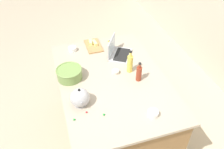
{
  "coord_description": "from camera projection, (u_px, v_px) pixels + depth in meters",
  "views": [
    {
      "loc": [
        1.76,
        -0.54,
        2.51
      ],
      "look_at": [
        0.0,
        0.0,
        0.95
      ],
      "focal_mm": 37.51,
      "sensor_mm": 36.0,
      "label": 1
    }
  ],
  "objects": [
    {
      "name": "cutting_board",
      "position": [
        93.0,
        46.0,
        2.9
      ],
      "size": [
        0.31,
        0.18,
        0.02
      ],
      "primitive_type": "cube",
      "color": "#AD7F4C",
      "rests_on": "island_counter"
    },
    {
      "name": "kettle",
      "position": [
        80.0,
        98.0,
        2.12
      ],
      "size": [
        0.21,
        0.18,
        0.2
      ],
      "color": "#ADADB2",
      "rests_on": "island_counter"
    },
    {
      "name": "candy_0",
      "position": [
        109.0,
        40.0,
        3.0
      ],
      "size": [
        0.02,
        0.02,
        0.02
      ],
      "primitive_type": "sphere",
      "color": "blue",
      "rests_on": "island_counter"
    },
    {
      "name": "bottle_soy",
      "position": [
        139.0,
        73.0,
        2.37
      ],
      "size": [
        0.06,
        0.06,
        0.22
      ],
      "color": "maroon",
      "rests_on": "island_counter"
    },
    {
      "name": "ramekin_wide",
      "position": [
        116.0,
        72.0,
        2.5
      ],
      "size": [
        0.08,
        0.08,
        0.04
      ],
      "primitive_type": "cylinder",
      "color": "beige",
      "rests_on": "island_counter"
    },
    {
      "name": "laptop",
      "position": [
        118.0,
        52.0,
        2.73
      ],
      "size": [
        0.38,
        0.36,
        0.22
      ],
      "color": "#B7B7BC",
      "rests_on": "island_counter"
    },
    {
      "name": "candy_2",
      "position": [
        74.0,
        120.0,
        2.02
      ],
      "size": [
        0.02,
        0.02,
        0.02
      ],
      "primitive_type": "sphere",
      "color": "green",
      "rests_on": "island_counter"
    },
    {
      "name": "ramekin_small",
      "position": [
        72.0,
        49.0,
        2.82
      ],
      "size": [
        0.1,
        0.1,
        0.05
      ],
      "primitive_type": "cylinder",
      "color": "white",
      "rests_on": "island_counter"
    },
    {
      "name": "candy_6",
      "position": [
        87.0,
        112.0,
        2.08
      ],
      "size": [
        0.02,
        0.02,
        0.02
      ],
      "primitive_type": "sphere",
      "color": "red",
      "rests_on": "island_counter"
    },
    {
      "name": "butter_stick_right",
      "position": [
        95.0,
        43.0,
        2.9
      ],
      "size": [
        0.11,
        0.05,
        0.04
      ],
      "primitive_type": "cube",
      "rotation": [
        0.0,
        0.0,
        0.14
      ],
      "color": "#F4E58C",
      "rests_on": "cutting_board"
    },
    {
      "name": "island_counter",
      "position": [
        112.0,
        107.0,
        2.74
      ],
      "size": [
        1.59,
        1.09,
        0.9
      ],
      "color": "olive",
      "rests_on": "ground"
    },
    {
      "name": "ground_plane",
      "position": [
        112.0,
        130.0,
        3.03
      ],
      "size": [
        12.0,
        12.0,
        0.0
      ],
      "primitive_type": "plane",
      "color": "#B7A88E"
    },
    {
      "name": "butter_stick_left",
      "position": [
        91.0,
        42.0,
        2.92
      ],
      "size": [
        0.11,
        0.05,
        0.04
      ],
      "primitive_type": "cube",
      "rotation": [
        0.0,
        0.0,
        -0.14
      ],
      "color": "#F4E58C",
      "rests_on": "cutting_board"
    },
    {
      "name": "bottle_oil",
      "position": [
        130.0,
        63.0,
        2.47
      ],
      "size": [
        0.06,
        0.06,
        0.26
      ],
      "color": "#DBC64C",
      "rests_on": "island_counter"
    },
    {
      "name": "mixing_bowl_large",
      "position": [
        69.0,
        73.0,
        2.41
      ],
      "size": [
        0.27,
        0.27,
        0.12
      ],
      "color": "#72934C",
      "rests_on": "island_counter"
    },
    {
      "name": "candy_5",
      "position": [
        104.0,
        115.0,
        2.06
      ],
      "size": [
        0.02,
        0.02,
        0.02
      ],
      "primitive_type": "sphere",
      "color": "green",
      "rests_on": "island_counter"
    },
    {
      "name": "candy_3",
      "position": [
        112.0,
        61.0,
        2.66
      ],
      "size": [
        0.02,
        0.02,
        0.02
      ],
      "primitive_type": "sphere",
      "color": "yellow",
      "rests_on": "island_counter"
    },
    {
      "name": "candy_1",
      "position": [
        109.0,
        41.0,
        2.99
      ],
      "size": [
        0.02,
        0.02,
        0.02
      ],
      "primitive_type": "sphere",
      "color": "yellow",
      "rests_on": "island_counter"
    },
    {
      "name": "ramekin_medium",
      "position": [
        153.0,
        113.0,
        2.05
      ],
      "size": [
        0.1,
        0.1,
        0.05
      ],
      "primitive_type": "cylinder",
      "color": "white",
      "rests_on": "island_counter"
    },
    {
      "name": "candy_4",
      "position": [
        72.0,
        65.0,
        2.61
      ],
      "size": [
        0.01,
        0.01,
        0.01
      ],
      "primitive_type": "sphere",
      "color": "green",
      "rests_on": "island_counter"
    }
  ]
}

